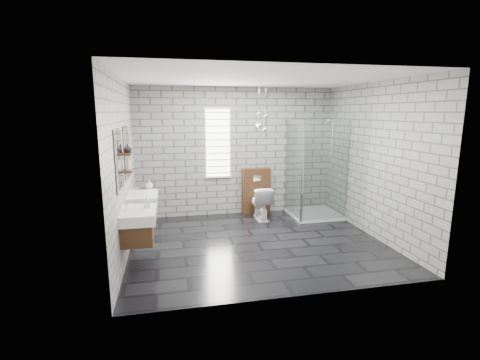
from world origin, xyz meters
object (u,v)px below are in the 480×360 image
object	(u,v)px
vanity_right	(141,200)
toilet	(261,203)
vanity_left	(136,217)
cistern_panel	(256,191)
shower_enclosure	(313,194)

from	to	relation	value
vanity_right	toilet	xyz separation A→B (m)	(2.32, 0.91, -0.41)
vanity_right	toilet	world-z (taller)	vanity_right
vanity_left	toilet	size ratio (longest dim) A/B	2.29
cistern_panel	toilet	xyz separation A→B (m)	(0.00, -0.39, -0.16)
vanity_right	shower_enclosure	size ratio (longest dim) A/B	0.77
vanity_left	cistern_panel	xyz separation A→B (m)	(2.32, 2.28, -0.26)
vanity_left	shower_enclosure	world-z (taller)	shower_enclosure
vanity_left	cistern_panel	size ratio (longest dim) A/B	1.57
vanity_right	cistern_panel	xyz separation A→B (m)	(2.32, 1.30, -0.26)
vanity_left	toilet	bearing A→B (deg)	39.15
vanity_right	cistern_panel	bearing A→B (deg)	29.30
cistern_panel	shower_enclosure	xyz separation A→B (m)	(1.09, -0.52, 0.00)
vanity_right	shower_enclosure	distance (m)	3.51
cistern_panel	vanity_right	bearing A→B (deg)	-150.70
vanity_left	vanity_right	world-z (taller)	same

